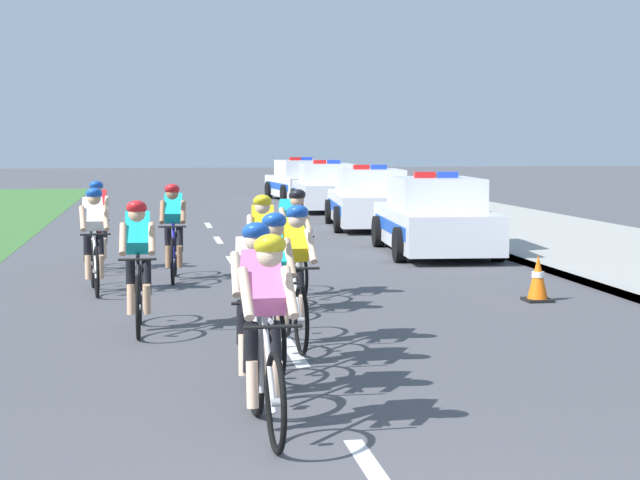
{
  "coord_description": "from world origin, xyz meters",
  "views": [
    {
      "loc": [
        -1.42,
        -3.59,
        2.18
      ],
      "look_at": [
        0.39,
        7.26,
        1.1
      ],
      "focal_mm": 56.71,
      "sensor_mm": 36.0,
      "label": 1
    }
  ],
  "objects_px": {
    "cyclist_lead": "(265,330)",
    "police_car_furthest": "(300,182)",
    "police_car_nearest": "(435,219)",
    "cyclist_fourth": "(293,273)",
    "cyclist_seventh": "(293,241)",
    "police_car_third": "(326,189)",
    "cyclist_sixth": "(263,252)",
    "cyclist_third": "(270,288)",
    "police_car_second": "(369,201)",
    "cyclist_fifth": "(138,264)",
    "cyclist_ninth": "(98,224)",
    "cyclist_tenth": "(173,231)",
    "traffic_cone_near": "(538,279)",
    "cyclist_eighth": "(94,239)",
    "cyclist_second": "(254,307)"
  },
  "relations": [
    {
      "from": "cyclist_sixth",
      "to": "police_car_furthest",
      "type": "height_order",
      "value": "police_car_furthest"
    },
    {
      "from": "cyclist_eighth",
      "to": "police_car_second",
      "type": "distance_m",
      "value": 11.86
    },
    {
      "from": "cyclist_tenth",
      "to": "cyclist_ninth",
      "type": "bearing_deg",
      "value": 129.72
    },
    {
      "from": "cyclist_second",
      "to": "cyclist_sixth",
      "type": "relative_size",
      "value": 1.0
    },
    {
      "from": "cyclist_second",
      "to": "police_car_second",
      "type": "relative_size",
      "value": 0.38
    },
    {
      "from": "police_car_nearest",
      "to": "cyclist_third",
      "type": "bearing_deg",
      "value": -114.54
    },
    {
      "from": "cyclist_eighth",
      "to": "police_car_second",
      "type": "xyz_separation_m",
      "value": [
        6.23,
        10.1,
        -0.11
      ]
    },
    {
      "from": "cyclist_third",
      "to": "cyclist_sixth",
      "type": "xyz_separation_m",
      "value": [
        0.27,
        3.09,
        0.0
      ]
    },
    {
      "from": "cyclist_fourth",
      "to": "cyclist_sixth",
      "type": "distance_m",
      "value": 2.04
    },
    {
      "from": "cyclist_tenth",
      "to": "cyclist_second",
      "type": "bearing_deg",
      "value": -86.03
    },
    {
      "from": "cyclist_fifth",
      "to": "police_car_second",
      "type": "distance_m",
      "value": 14.36
    },
    {
      "from": "police_car_third",
      "to": "traffic_cone_near",
      "type": "relative_size",
      "value": 7.01
    },
    {
      "from": "cyclist_third",
      "to": "police_car_second",
      "type": "bearing_deg",
      "value": 74.39
    },
    {
      "from": "cyclist_lead",
      "to": "cyclist_fifth",
      "type": "bearing_deg",
      "value": 102.89
    },
    {
      "from": "cyclist_seventh",
      "to": "police_car_third",
      "type": "distance_m",
      "value": 17.68
    },
    {
      "from": "cyclist_third",
      "to": "traffic_cone_near",
      "type": "relative_size",
      "value": 2.69
    },
    {
      "from": "cyclist_fourth",
      "to": "cyclist_tenth",
      "type": "xyz_separation_m",
      "value": [
        -1.15,
        5.35,
        0.0
      ]
    },
    {
      "from": "cyclist_ninth",
      "to": "police_car_nearest",
      "type": "bearing_deg",
      "value": 13.62
    },
    {
      "from": "police_car_nearest",
      "to": "cyclist_lead",
      "type": "bearing_deg",
      "value": -111.65
    },
    {
      "from": "cyclist_seventh",
      "to": "cyclist_eighth",
      "type": "height_order",
      "value": "same"
    },
    {
      "from": "cyclist_lead",
      "to": "cyclist_tenth",
      "type": "relative_size",
      "value": 1.0
    },
    {
      "from": "cyclist_sixth",
      "to": "cyclist_eighth",
      "type": "xyz_separation_m",
      "value": [
        -2.2,
        2.19,
        0.0
      ]
    },
    {
      "from": "cyclist_fifth",
      "to": "cyclist_lead",
      "type": "bearing_deg",
      "value": -77.11
    },
    {
      "from": "cyclist_tenth",
      "to": "police_car_furthest",
      "type": "bearing_deg",
      "value": 76.44
    },
    {
      "from": "cyclist_fifth",
      "to": "police_car_furthest",
      "type": "distance_m",
      "value": 25.92
    },
    {
      "from": "cyclist_tenth",
      "to": "police_car_third",
      "type": "distance_m",
      "value": 16.17
    },
    {
      "from": "cyclist_seventh",
      "to": "traffic_cone_near",
      "type": "height_order",
      "value": "cyclist_seventh"
    },
    {
      "from": "cyclist_fifth",
      "to": "cyclist_ninth",
      "type": "xyz_separation_m",
      "value": [
        -0.74,
        5.74,
        0.0
      ]
    },
    {
      "from": "cyclist_seventh",
      "to": "cyclist_eighth",
      "type": "bearing_deg",
      "value": 162.79
    },
    {
      "from": "cyclist_second",
      "to": "cyclist_fourth",
      "type": "relative_size",
      "value": 1.0
    },
    {
      "from": "cyclist_lead",
      "to": "cyclist_second",
      "type": "xyz_separation_m",
      "value": [
        0.03,
        1.06,
        0.0
      ]
    },
    {
      "from": "cyclist_eighth",
      "to": "cyclist_tenth",
      "type": "relative_size",
      "value": 1.0
    },
    {
      "from": "cyclist_sixth",
      "to": "cyclist_ninth",
      "type": "xyz_separation_m",
      "value": [
        -2.27,
        4.79,
        0.0
      ]
    },
    {
      "from": "cyclist_lead",
      "to": "traffic_cone_near",
      "type": "height_order",
      "value": "cyclist_lead"
    },
    {
      "from": "police_car_furthest",
      "to": "cyclist_tenth",
      "type": "bearing_deg",
      "value": -103.56
    },
    {
      "from": "police_car_nearest",
      "to": "police_car_third",
      "type": "relative_size",
      "value": 1.01
    },
    {
      "from": "cyclist_tenth",
      "to": "traffic_cone_near",
      "type": "distance_m",
      "value": 5.68
    },
    {
      "from": "cyclist_tenth",
      "to": "traffic_cone_near",
      "type": "bearing_deg",
      "value": -30.86
    },
    {
      "from": "cyclist_sixth",
      "to": "cyclist_seventh",
      "type": "relative_size",
      "value": 1.0
    },
    {
      "from": "cyclist_sixth",
      "to": "police_car_third",
      "type": "height_order",
      "value": "police_car_third"
    },
    {
      "from": "cyclist_lead",
      "to": "police_car_furthest",
      "type": "height_order",
      "value": "police_car_furthest"
    },
    {
      "from": "cyclist_fourth",
      "to": "cyclist_seventh",
      "type": "height_order",
      "value": "same"
    },
    {
      "from": "police_car_furthest",
      "to": "cyclist_lead",
      "type": "bearing_deg",
      "value": -98.81
    },
    {
      "from": "cyclist_fifth",
      "to": "cyclist_eighth",
      "type": "bearing_deg",
      "value": 101.95
    },
    {
      "from": "cyclist_tenth",
      "to": "police_car_second",
      "type": "height_order",
      "value": "police_car_second"
    },
    {
      "from": "cyclist_lead",
      "to": "police_car_furthest",
      "type": "relative_size",
      "value": 0.38
    },
    {
      "from": "cyclist_sixth",
      "to": "police_car_second",
      "type": "distance_m",
      "value": 12.93
    },
    {
      "from": "cyclist_seventh",
      "to": "cyclist_tenth",
      "type": "distance_m",
      "value": 2.55
    },
    {
      "from": "cyclist_fourth",
      "to": "cyclist_ninth",
      "type": "xyz_separation_m",
      "value": [
        -2.37,
        6.83,
        0.0
      ]
    },
    {
      "from": "cyclist_fourth",
      "to": "police_car_third",
      "type": "relative_size",
      "value": 0.38
    }
  ]
}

